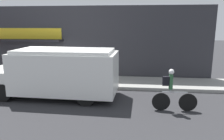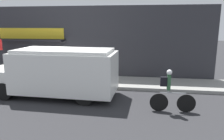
% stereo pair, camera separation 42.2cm
% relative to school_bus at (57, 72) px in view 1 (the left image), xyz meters
% --- Properties ---
extents(ground_plane, '(70.00, 70.00, 0.00)m').
position_rel_school_bus_xyz_m(ground_plane, '(-0.91, 1.30, -1.16)').
color(ground_plane, '#2B2B2D').
extents(sidewalk, '(28.00, 2.36, 0.18)m').
position_rel_school_bus_xyz_m(sidewalk, '(-0.91, 2.47, -1.07)').
color(sidewalk, gray).
rests_on(sidewalk, ground_plane).
extents(storefront, '(17.90, 1.00, 4.39)m').
position_rel_school_bus_xyz_m(storefront, '(-0.99, 3.80, 1.04)').
color(storefront, '#2D2D33').
rests_on(storefront, ground_plane).
extents(school_bus, '(6.09, 2.71, 2.23)m').
position_rel_school_bus_xyz_m(school_bus, '(0.00, 0.00, 0.00)').
color(school_bus, white).
rests_on(school_bus, ground_plane).
extents(cyclist, '(1.75, 0.21, 1.67)m').
position_rel_school_bus_xyz_m(cyclist, '(4.99, -1.13, -0.37)').
color(cyclist, black).
rests_on(cyclist, ground_plane).
extents(trash_bin, '(0.53, 0.53, 0.77)m').
position_rel_school_bus_xyz_m(trash_bin, '(-3.42, 2.68, -0.60)').
color(trash_bin, '#2D5138').
rests_on(trash_bin, sidewalk).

